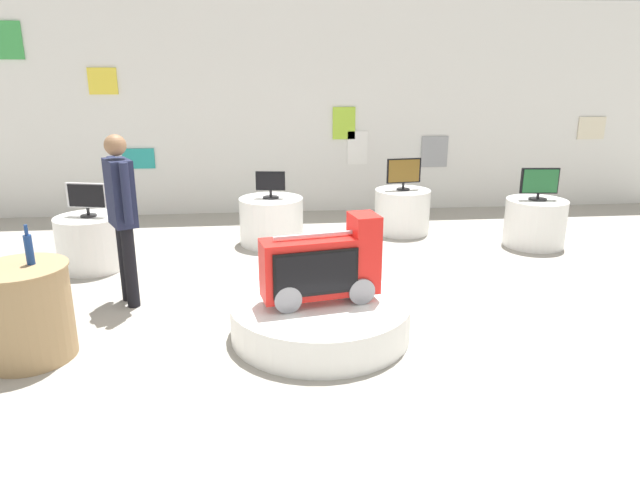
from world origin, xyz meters
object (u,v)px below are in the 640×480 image
display_pedestal_left_rear (271,221)px  display_pedestal_right_rear (92,242)px  tv_on_center_rear (540,183)px  tv_on_far_right (404,172)px  tv_on_right_rear (86,198)px  shopper_browsing_near_truck (122,208)px  novelty_firetruck_tv (323,268)px  bottle_on_side_table (29,249)px  display_pedestal_far_right (402,211)px  side_table_round (26,312)px  display_pedestal_center_rear (535,223)px  tv_on_left_rear (271,184)px  main_display_pedestal (320,318)px

display_pedestal_left_rear → display_pedestal_right_rear: bearing=-159.4°
tv_on_center_rear → tv_on_far_right: 1.79m
tv_on_right_rear → shopper_browsing_near_truck: (0.67, -1.13, 0.13)m
novelty_firetruck_tv → bottle_on_side_table: (-2.29, -0.12, 0.29)m
display_pedestal_far_right → novelty_firetruck_tv: bearing=-115.0°
display_pedestal_right_rear → side_table_round: side_table_round is taller
display_pedestal_center_rear → shopper_browsing_near_truck: (-4.89, -1.48, 0.66)m
shopper_browsing_near_truck → display_pedestal_left_rear: bearing=53.4°
display_pedestal_left_rear → shopper_browsing_near_truck: bearing=-126.6°
tv_on_far_right → side_table_round: (-3.84, -3.34, -0.48)m
shopper_browsing_near_truck → tv_on_left_rear: bearing=53.4°
display_pedestal_far_right → main_display_pedestal: bearing=-115.3°
tv_on_left_rear → display_pedestal_center_rear: (3.46, -0.44, -0.50)m
novelty_firetruck_tv → tv_on_right_rear: (-2.50, 2.01, 0.23)m
display_pedestal_left_rear → tv_on_right_rear: (-2.10, -0.79, 0.53)m
bottle_on_side_table → main_display_pedestal: bearing=3.2°
novelty_firetruck_tv → tv_on_left_rear: (-0.40, 2.80, 0.20)m
display_pedestal_right_rear → shopper_browsing_near_truck: size_ratio=0.47×
display_pedestal_far_right → tv_on_right_rear: bearing=-163.7°
display_pedestal_right_rear → display_pedestal_far_right: size_ratio=1.00×
tv_on_left_rear → display_pedestal_far_right: 1.98m
main_display_pedestal → side_table_round: side_table_round is taller
display_pedestal_far_right → tv_on_far_right: (-0.00, -0.00, 0.56)m
novelty_firetruck_tv → display_pedestal_far_right: (1.48, 3.18, -0.30)m
tv_on_center_rear → display_pedestal_left_rear: bearing=172.6°
main_display_pedestal → tv_on_far_right: 3.58m
main_display_pedestal → side_table_round: (-2.35, -0.18, 0.24)m
tv_on_far_right → tv_on_right_rear: bearing=-163.8°
display_pedestal_left_rear → display_pedestal_far_right: size_ratio=1.08×
tv_on_far_right → bottle_on_side_table: bottle_on_side_table is taller
display_pedestal_center_rear → side_table_round: side_table_round is taller
tv_on_center_rear → bottle_on_side_table: (-5.36, -2.48, 0.06)m
novelty_firetruck_tv → tv_on_right_rear: 3.22m
main_display_pedestal → display_pedestal_right_rear: 3.20m
tv_on_right_rear → tv_on_center_rear: bearing=3.5°
main_display_pedestal → tv_on_far_right: size_ratio=3.13×
tv_on_left_rear → display_pedestal_right_rear: size_ratio=0.49×
shopper_browsing_near_truck → main_display_pedestal: bearing=-26.0°
novelty_firetruck_tv → bottle_on_side_table: 2.31m
novelty_firetruck_tv → shopper_browsing_near_truck: 2.06m
tv_on_left_rear → shopper_browsing_near_truck: (-1.43, -1.92, 0.16)m
main_display_pedestal → tv_on_center_rear: (3.09, 2.35, 0.68)m
main_display_pedestal → tv_on_center_rear: bearing=37.3°
display_pedestal_far_right → shopper_browsing_near_truck: (-3.30, -2.29, 0.66)m
tv_on_right_rear → display_pedestal_left_rear: bearing=20.7°
tv_on_center_rear → novelty_firetruck_tv: bearing=-142.5°
display_pedestal_center_rear → tv_on_right_rear: 5.60m
main_display_pedestal → bottle_on_side_table: bearing=-176.8°
novelty_firetruck_tv → side_table_round: 2.38m
novelty_firetruck_tv → tv_on_left_rear: 2.84m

